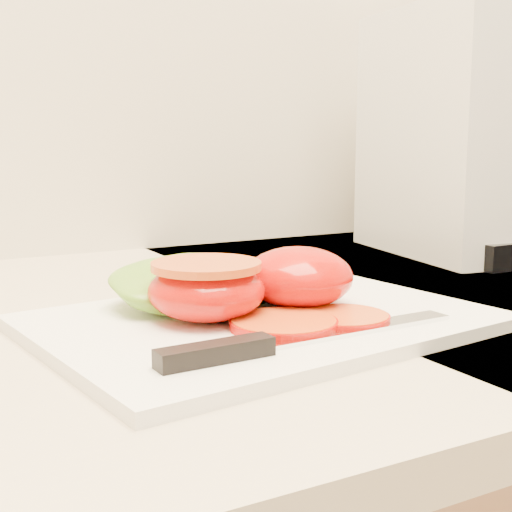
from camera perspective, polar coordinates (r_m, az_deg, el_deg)
cutting_board at (r=0.55m, az=0.50°, el=-5.26°), size 0.36×0.28×0.01m
tomato_half_dome at (r=0.58m, az=3.40°, el=-1.69°), size 0.09×0.09×0.05m
tomato_half_cut at (r=0.53m, az=-3.98°, el=-2.59°), size 0.09×0.09×0.04m
tomato_slice_0 at (r=0.51m, az=2.24°, el=-5.46°), size 0.08×0.08×0.01m
tomato_slice_1 at (r=0.54m, az=7.03°, el=-4.92°), size 0.07×0.07×0.01m
lettuce_leaf_0 at (r=0.60m, az=-4.54°, el=-2.15°), size 0.19×0.16×0.03m
knife at (r=0.47m, az=1.65°, el=-6.92°), size 0.24×0.04×0.01m
appliance at (r=0.95m, az=17.04°, el=9.37°), size 0.24×0.28×0.30m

